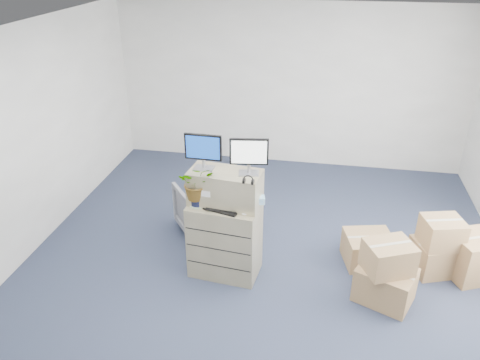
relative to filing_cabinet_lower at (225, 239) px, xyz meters
name	(u,v)px	position (x,y,z in m)	size (l,w,h in m)	color
ground	(259,282)	(0.44, -0.13, -0.47)	(7.00, 7.00, 0.00)	#282E49
wall_back	(290,86)	(0.44, 3.38, 0.93)	(6.00, 0.02, 2.80)	silver
filing_cabinet_lower	(225,239)	(0.00, 0.00, 0.00)	(0.81, 0.49, 0.94)	gray
filing_cabinet_upper	(225,188)	(0.00, 0.04, 0.67)	(0.81, 0.40, 0.40)	gray
monitor_left	(203,150)	(-0.24, 0.07, 1.11)	(0.42, 0.17, 0.42)	#99999E
monitor_right	(249,154)	(0.27, 0.04, 1.11)	(0.42, 0.19, 0.42)	#99999E
headphones	(248,180)	(0.31, -0.17, 0.91)	(0.12, 0.12, 0.01)	black
keyboard	(222,209)	(0.00, -0.12, 0.48)	(0.40, 0.17, 0.02)	black
mouse	(245,213)	(0.27, -0.17, 0.49)	(0.09, 0.06, 0.03)	silver
water_bottle	(228,195)	(0.04, 0.04, 0.58)	(0.06, 0.06, 0.22)	gray
phone_dock	(222,199)	(-0.04, 0.05, 0.51)	(0.06, 0.05, 0.13)	silver
external_drive	(252,201)	(0.31, 0.10, 0.50)	(0.17, 0.13, 0.05)	black
tissue_box	(255,200)	(0.35, 0.03, 0.56)	(0.21, 0.11, 0.08)	#429FE3
potted_plant	(197,187)	(-0.30, -0.05, 0.71)	(0.48, 0.51, 0.42)	#A2BF9A
office_chair	(208,206)	(-0.42, 0.85, -0.08)	(0.75, 0.71, 0.77)	slate
cardboard_boxes	(426,257)	(2.37, 0.31, -0.17)	(2.10, 1.40, 0.76)	#9D7B4C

